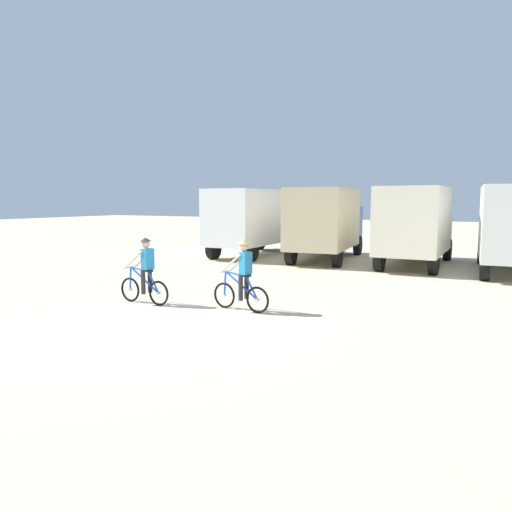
% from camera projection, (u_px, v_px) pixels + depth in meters
% --- Properties ---
extents(ground_plane, '(120.00, 120.00, 0.00)m').
position_uv_depth(ground_plane, '(179.00, 324.00, 10.89)').
color(ground_plane, beige).
extents(box_truck_avon_van, '(2.49, 6.79, 3.35)m').
position_uv_depth(box_truck_avon_van, '(254.00, 219.00, 24.17)').
color(box_truck_avon_van, white).
rests_on(box_truck_avon_van, ground).
extents(box_truck_tan_camper, '(3.04, 6.95, 3.35)m').
position_uv_depth(box_truck_tan_camper, '(327.00, 220.00, 22.29)').
color(box_truck_tan_camper, '#CCB78E').
rests_on(box_truck_tan_camper, ground).
extents(box_truck_cream_rv, '(2.44, 6.77, 3.35)m').
position_uv_depth(box_truck_cream_rv, '(417.00, 222.00, 20.24)').
color(box_truck_cream_rv, beige).
rests_on(box_truck_cream_rv, ground).
extents(cyclist_orange_shirt, '(1.73, 0.52, 1.82)m').
position_uv_depth(cyclist_orange_shirt, '(145.00, 273.00, 12.87)').
color(cyclist_orange_shirt, black).
rests_on(cyclist_orange_shirt, ground).
extents(cyclist_cowboy_hat, '(1.73, 0.52, 1.82)m').
position_uv_depth(cyclist_cowboy_hat, '(242.00, 278.00, 12.05)').
color(cyclist_cowboy_hat, black).
rests_on(cyclist_cowboy_hat, ground).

